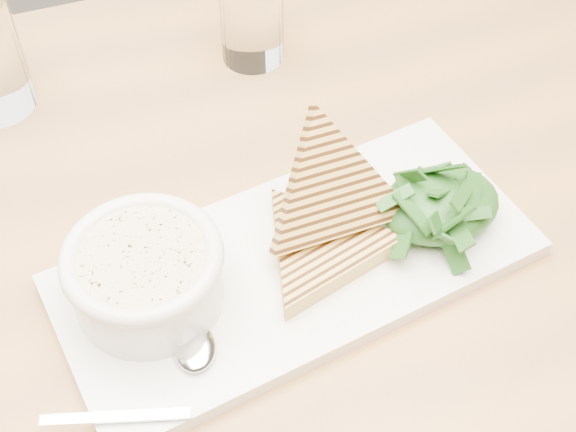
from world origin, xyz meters
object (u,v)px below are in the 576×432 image
object	(u,v)px
table_top	(118,320)
soup_bowl	(147,280)
platter	(296,265)
glass_far	(252,17)

from	to	relation	value
table_top	soup_bowl	bearing A→B (deg)	-22.39
platter	glass_far	distance (m)	0.30
table_top	platter	bearing A→B (deg)	-6.79
table_top	glass_far	world-z (taller)	glass_far
platter	soup_bowl	world-z (taller)	soup_bowl
table_top	soup_bowl	xyz separation A→B (m)	(0.03, -0.01, 0.06)
platter	glass_far	xyz separation A→B (m)	(0.06, 0.29, 0.04)
platter	soup_bowl	distance (m)	0.13
soup_bowl	glass_far	size ratio (longest dim) A/B	1.18
table_top	platter	size ratio (longest dim) A/B	3.27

